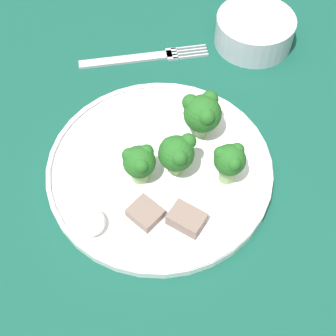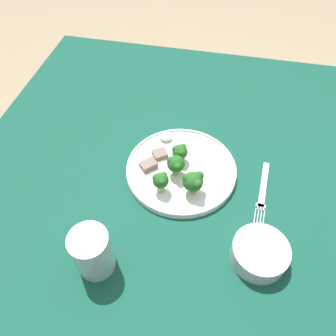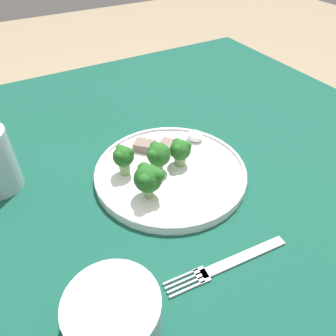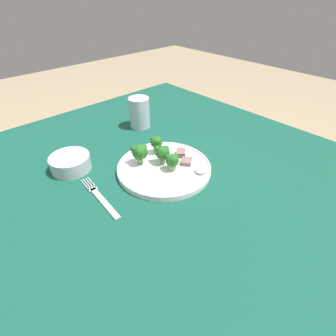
# 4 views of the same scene
# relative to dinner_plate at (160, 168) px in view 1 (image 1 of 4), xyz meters

# --- Properties ---
(ground_plane) EXTENTS (8.00, 8.00, 0.00)m
(ground_plane) POSITION_rel_dinner_plate_xyz_m (-0.05, 0.02, -0.74)
(ground_plane) COLOR #9E896B
(table) EXTENTS (1.22, 1.17, 0.73)m
(table) POSITION_rel_dinner_plate_xyz_m (-0.05, 0.02, -0.09)
(table) COLOR #114738
(table) RESTS_ON ground_plane
(dinner_plate) EXTENTS (0.28, 0.28, 0.02)m
(dinner_plate) POSITION_rel_dinner_plate_xyz_m (0.00, 0.00, 0.00)
(dinner_plate) COLOR white
(dinner_plate) RESTS_ON table
(fork) EXTENTS (0.03, 0.20, 0.00)m
(fork) POSITION_rel_dinner_plate_xyz_m (-0.21, 0.02, -0.01)
(fork) COLOR #B2B2B7
(fork) RESTS_ON table
(cream_bowl) EXTENTS (0.12, 0.12, 0.05)m
(cream_bowl) POSITION_rel_dinner_plate_xyz_m (-0.20, 0.20, 0.01)
(cream_bowl) COLOR #B7BCC6
(cream_bowl) RESTS_ON table
(broccoli_floret_near_rim_left) EXTENTS (0.05, 0.05, 0.06)m
(broccoli_floret_near_rim_left) POSITION_rel_dinner_plate_xyz_m (-0.04, 0.06, 0.04)
(broccoli_floret_near_rim_left) COLOR #7FA866
(broccoli_floret_near_rim_left) RESTS_ON dinner_plate
(broccoli_floret_center_left) EXTENTS (0.04, 0.04, 0.06)m
(broccoli_floret_center_left) POSITION_rel_dinner_plate_xyz_m (0.04, 0.08, 0.04)
(broccoli_floret_center_left) COLOR #7FA866
(broccoli_floret_center_left) RESTS_ON dinner_plate
(broccoli_floret_back_left) EXTENTS (0.04, 0.04, 0.05)m
(broccoli_floret_back_left) POSITION_rel_dinner_plate_xyz_m (0.01, -0.03, 0.04)
(broccoli_floret_back_left) COLOR #7FA866
(broccoli_floret_back_left) RESTS_ON dinner_plate
(broccoli_floret_front_left) EXTENTS (0.04, 0.04, 0.06)m
(broccoli_floret_front_left) POSITION_rel_dinner_plate_xyz_m (0.01, 0.02, 0.04)
(broccoli_floret_front_left) COLOR #7FA866
(broccoli_floret_front_left) RESTS_ON dinner_plate
(meat_slice_front_slice) EXTENTS (0.05, 0.05, 0.02)m
(meat_slice_front_slice) POSITION_rel_dinner_plate_xyz_m (0.08, 0.01, 0.01)
(meat_slice_front_slice) COLOR #756056
(meat_slice_front_slice) RESTS_ON dinner_plate
(meat_slice_middle_slice) EXTENTS (0.05, 0.05, 0.01)m
(meat_slice_middle_slice) POSITION_rel_dinner_plate_xyz_m (0.06, -0.03, 0.01)
(meat_slice_middle_slice) COLOR #756056
(meat_slice_middle_slice) RESTS_ON dinner_plate
(sauce_dollop) EXTENTS (0.04, 0.03, 0.02)m
(sauce_dollop) POSITION_rel_dinner_plate_xyz_m (0.06, -0.09, 0.01)
(sauce_dollop) COLOR white
(sauce_dollop) RESTS_ON dinner_plate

